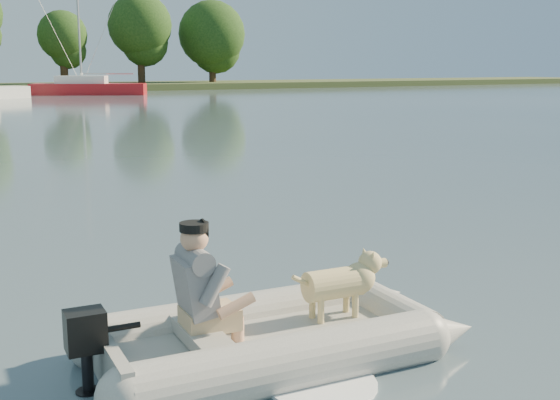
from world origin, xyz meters
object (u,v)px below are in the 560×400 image
dinghy (274,293)px  sailboat (88,88)px  man (198,282)px  dog (334,289)px

dinghy → sailboat: 52.36m
dinghy → man: bearing=175.8°
dog → sailboat: size_ratio=0.07×
sailboat → dinghy: bearing=-78.1°
man → dog: bearing=-0.0°
man → dinghy: bearing=-4.2°
dinghy → man: 0.63m
dinghy → sailboat: sailboat is taller
dinghy → dog: dinghy is taller
dinghy → dog: (0.57, 0.01, -0.06)m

